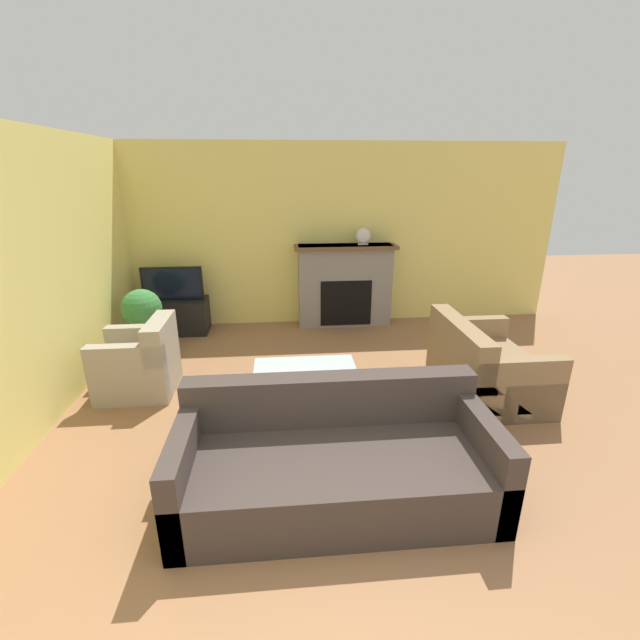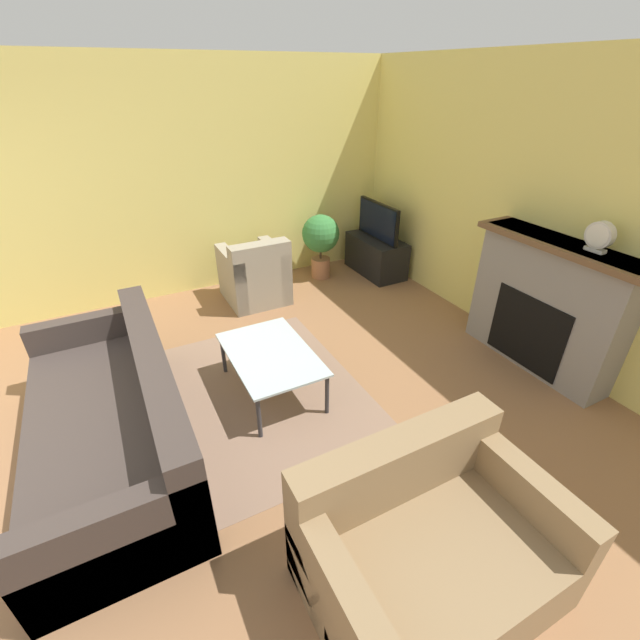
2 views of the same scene
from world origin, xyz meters
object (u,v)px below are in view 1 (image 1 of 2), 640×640
Objects in this scene: couch_sectional at (335,462)px; potted_plant at (142,313)px; armchair_by_window at (140,366)px; mantel_clock at (363,236)px; tv at (172,284)px; couch_loveseat at (484,368)px; coffee_table at (305,373)px.

couch_sectional is 2.58× the size of potted_plant.
armchair_by_window is 3.33× the size of mantel_clock.
tv is 4.34m from couch_loveseat.
potted_plant is at bearing 70.30° from couch_loveseat.
tv is 1.05× the size of armchair_by_window.
armchair_by_window is at bearing 84.26° from couch_loveseat.
tv is 0.82m from potted_plant.
couch_sectional and couch_loveseat have the same top height.
mantel_clock is at bearing 16.70° from potted_plant.
coffee_table is at bearing -37.36° from potted_plant.
couch_sectional and armchair_by_window have the same top height.
couch_loveseat is 1.58× the size of armchair_by_window.
potted_plant is at bearing 142.64° from coffee_table.
armchair_by_window is 3.56m from mantel_clock.
couch_loveseat is (3.72, -2.18, -0.46)m from tv.
coffee_table is 1.18× the size of potted_plant.
couch_loveseat is 3.72m from armchair_by_window.
armchair_by_window is at bearing -144.95° from mantel_clock.
coffee_table is at bearing -112.58° from mantel_clock.
coffee_table is at bearing 74.23° from armchair_by_window.
tv is at bearing 127.87° from coffee_table.
tv is 0.38× the size of couch_sectional.
coffee_table is (-0.14, 1.28, 0.09)m from couch_sectional.
tv reaches higher than coffee_table.
tv is at bearing 118.35° from couch_sectional.
mantel_clock is (3.03, 0.91, 0.81)m from potted_plant.
mantel_clock is (2.78, 1.95, 1.07)m from armchair_by_window.
mantel_clock is at bearing 124.91° from armchair_by_window.
tv is 0.83× the size of coffee_table.
armchair_by_window is 0.94× the size of potted_plant.
potted_plant reaches higher than couch_loveseat.
tv is 2.93m from coffee_table.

